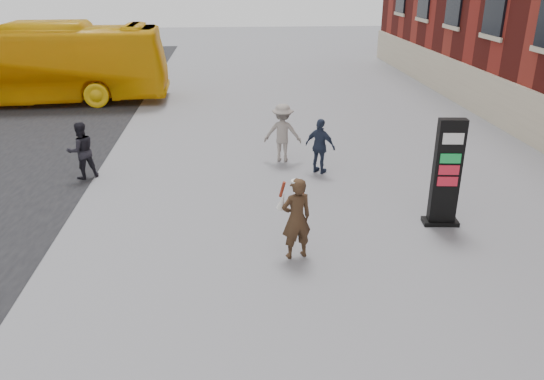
{
  "coord_description": "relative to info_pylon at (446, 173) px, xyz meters",
  "views": [
    {
      "loc": [
        -0.95,
        -8.99,
        5.63
      ],
      "look_at": [
        -0.09,
        1.79,
        1.13
      ],
      "focal_mm": 35.0,
      "sensor_mm": 36.0,
      "label": 1
    }
  ],
  "objects": [
    {
      "name": "pedestrian_b",
      "position": [
        -3.32,
        4.86,
        -0.37
      ],
      "size": [
        1.29,
        0.89,
        1.83
      ],
      "primitive_type": "imported",
      "rotation": [
        0.0,
        0.0,
        2.95
      ],
      "color": "gray",
      "rests_on": "ground"
    },
    {
      "name": "pedestrian_a",
      "position": [
        -9.24,
        3.8,
        -0.46
      ],
      "size": [
        1.02,
        0.96,
        1.66
      ],
      "primitive_type": "imported",
      "rotation": [
        0.0,
        0.0,
        3.68
      ],
      "color": "black",
      "rests_on": "ground"
    },
    {
      "name": "bus",
      "position": [
        -14.16,
        13.72,
        0.48
      ],
      "size": [
        12.78,
        3.42,
        3.53
      ],
      "primitive_type": "imported",
      "rotation": [
        0.0,
        0.0,
        1.61
      ],
      "color": "#F3B60B",
      "rests_on": "road"
    },
    {
      "name": "info_pylon",
      "position": [
        0.0,
        0.0,
        0.0
      ],
      "size": [
        0.86,
        0.49,
        2.58
      ],
      "rotation": [
        0.0,
        0.0,
        -0.1
      ],
      "color": "black",
      "rests_on": "ground"
    },
    {
      "name": "woman",
      "position": [
        -3.65,
        -1.28,
        -0.37
      ],
      "size": [
        0.79,
        0.75,
        1.78
      ],
      "rotation": [
        0.0,
        0.0,
        3.42
      ],
      "color": "#3C2917",
      "rests_on": "ground"
    },
    {
      "name": "ground",
      "position": [
        -3.98,
        -2.08,
        -1.29
      ],
      "size": [
        100.0,
        100.0,
        0.0
      ],
      "primitive_type": "plane",
      "color": "#9E9EA3"
    },
    {
      "name": "pedestrian_c",
      "position": [
        -2.32,
        3.68,
        -0.47
      ],
      "size": [
        1.01,
        0.91,
        1.65
      ],
      "primitive_type": "imported",
      "rotation": [
        0.0,
        0.0,
        2.49
      ],
      "color": "#252E45",
      "rests_on": "ground"
    }
  ]
}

